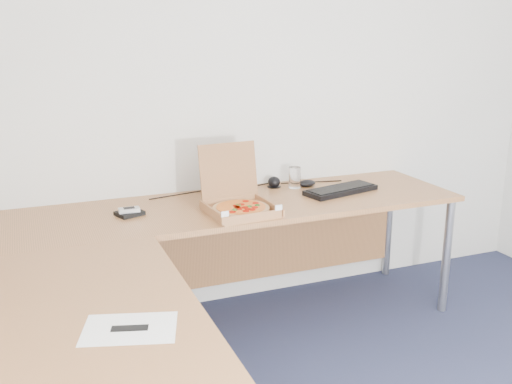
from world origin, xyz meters
name	(u,v)px	position (x,y,z in m)	size (l,w,h in m)	color
desk	(206,241)	(-0.82, 0.97, 0.70)	(2.50, 2.20, 0.73)	#A06639
pizza_box	(240,205)	(-0.56, 1.25, 0.77)	(0.33, 0.38, 0.33)	#A76C40
drinking_glass	(295,178)	(-0.08, 1.59, 0.79)	(0.07, 0.07, 0.13)	silver
keyboard	(341,190)	(0.13, 1.39, 0.74)	(0.45, 0.16, 0.03)	black
mouse	(307,183)	(0.01, 1.59, 0.75)	(0.11, 0.07, 0.04)	black
wallet	(130,213)	(-1.10, 1.41, 0.74)	(0.13, 0.11, 0.02)	black
phone	(129,210)	(-1.10, 1.40, 0.76)	(0.10, 0.06, 0.02)	#B2B5BA
paper_sheet	(130,328)	(-1.31, 0.22, 0.73)	(0.29, 0.21, 0.00)	white
dome_speaker	(274,181)	(-0.19, 1.65, 0.77)	(0.08, 0.08, 0.07)	black
cable_bundle	(244,188)	(-0.36, 1.68, 0.73)	(0.59, 0.04, 0.01)	black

